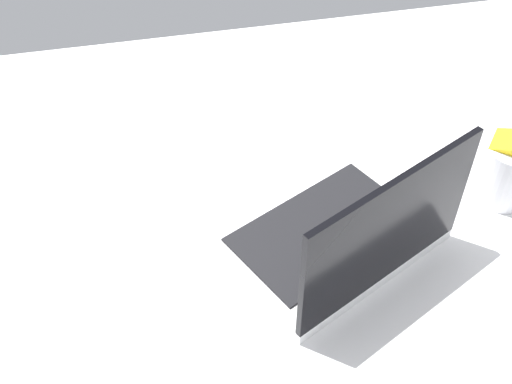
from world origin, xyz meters
TOP-DOWN VIEW (x-y plane):
  - bed_mattress at (0.00, 0.00)cm, footprint 180.00×140.00cm
  - laptop at (-2.84, 1.81)cm, footprint 39.76×35.19cm
  - snack_cup at (-33.91, -5.18)cm, footprint 9.00×9.00cm

SIDE VIEW (x-z plane):
  - bed_mattress at x=0.00cm, z-range 0.00..18.00cm
  - laptop at x=-2.84cm, z-range 10.91..33.91cm
  - snack_cup at x=-33.91cm, z-range 16.77..31.30cm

